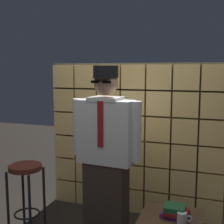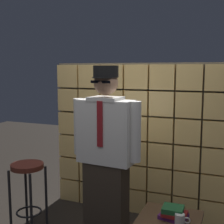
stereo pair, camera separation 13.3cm
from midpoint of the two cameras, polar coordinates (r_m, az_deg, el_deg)
glass_block_wall at (r=3.73m, az=5.53°, el=-5.18°), size 2.13×0.10×1.83m
standing_person at (r=2.98m, az=0.17°, el=-7.94°), size 0.71×0.31×1.77m
bar_stool at (r=3.43m, az=-14.18°, el=-12.32°), size 0.34×0.34×0.76m
book_stack at (r=2.81m, az=12.69°, el=-17.77°), size 0.25×0.21×0.11m
coffee_mug at (r=2.72m, az=13.90°, el=-18.73°), size 0.13×0.08×0.09m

